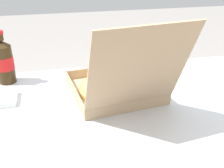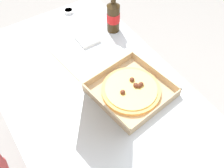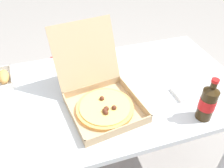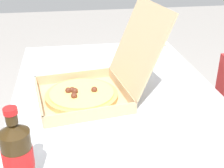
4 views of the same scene
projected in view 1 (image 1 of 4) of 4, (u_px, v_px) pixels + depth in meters
The scene contains 4 objects.
dining_table at pixel (103, 131), 1.00m from camera, with size 1.42×0.81×0.75m.
pizza_box_open at pixel (118, 85), 1.04m from camera, with size 0.38×0.49×0.35m.
cola_bottle at pixel (4, 61), 1.14m from camera, with size 0.07×0.07×0.22m.
napkin_pile at pixel (2, 99), 1.03m from camera, with size 0.11×0.11×0.02m, color white.
Camera 1 is at (0.13, 0.81, 1.28)m, focal length 44.15 mm.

